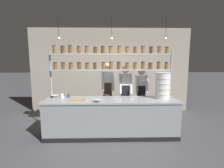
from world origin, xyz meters
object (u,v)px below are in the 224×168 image
at_px(prep_bowl_center_front, 98,101).
at_px(chef_center, 125,92).
at_px(spice_shelf_unit, 111,62).
at_px(cutting_board, 77,99).
at_px(serving_cup_front, 69,96).
at_px(chef_right, 141,92).
at_px(chef_left, 108,89).
at_px(prep_bowl_near_left, 55,96).
at_px(serving_cup_by_board, 62,96).
at_px(container_stack, 163,85).

bearing_deg(prep_bowl_center_front, chef_center, 48.87).
height_order(spice_shelf_unit, cutting_board, spice_shelf_unit).
relative_size(prep_bowl_center_front, serving_cup_front, 2.17).
bearing_deg(chef_right, chef_left, -177.12).
xyz_separation_m(spice_shelf_unit, chef_right, (0.90, 0.51, -0.86)).
height_order(spice_shelf_unit, serving_cup_front, spice_shelf_unit).
xyz_separation_m(cutting_board, prep_bowl_near_left, (-0.63, 0.31, 0.02)).
height_order(chef_center, serving_cup_by_board, chef_center).
xyz_separation_m(spice_shelf_unit, container_stack, (1.27, -0.26, -0.56)).
xyz_separation_m(spice_shelf_unit, cutting_board, (-0.80, -0.38, -0.87)).
relative_size(chef_right, cutting_board, 4.10).
xyz_separation_m(chef_right, container_stack, (0.37, -0.77, 0.30)).
relative_size(chef_center, container_stack, 2.65).
height_order(container_stack, prep_bowl_center_front, container_stack).
relative_size(chef_right, prep_bowl_center_front, 8.68).
xyz_separation_m(chef_center, cutting_board, (-1.21, -0.62, -0.06)).
height_order(spice_shelf_unit, chef_right, spice_shelf_unit).
xyz_separation_m(chef_center, container_stack, (0.87, -0.50, 0.25)).
xyz_separation_m(container_stack, prep_bowl_near_left, (-2.71, 0.19, -0.30)).
relative_size(spice_shelf_unit, serving_cup_by_board, 29.54).
bearing_deg(serving_cup_by_board, chef_left, 28.76).
bearing_deg(spice_shelf_unit, prep_bowl_near_left, -177.31).
bearing_deg(chef_left, chef_right, -6.83).
bearing_deg(chef_right, prep_bowl_near_left, -164.07).
xyz_separation_m(chef_left, prep_bowl_near_left, (-1.35, -0.56, -0.08)).
xyz_separation_m(chef_left, serving_cup_front, (-0.99, -0.58, -0.07)).
bearing_deg(chef_center, serving_cup_by_board, -167.54).
height_order(container_stack, serving_cup_front, container_stack).
distance_m(chef_left, prep_bowl_center_front, 1.10).
height_order(spice_shelf_unit, chef_left, spice_shelf_unit).
bearing_deg(serving_cup_by_board, chef_center, 12.97).
relative_size(chef_left, serving_cup_by_board, 16.67).
height_order(cutting_board, serving_cup_front, serving_cup_front).
bearing_deg(prep_bowl_center_front, serving_cup_front, 146.95).
relative_size(cutting_board, serving_cup_front, 4.60).
relative_size(spice_shelf_unit, serving_cup_front, 36.02).
height_order(chef_center, chef_right, chef_center).
height_order(serving_cup_front, serving_cup_by_board, serving_cup_by_board).
bearing_deg(serving_cup_by_board, prep_bowl_center_front, -25.44).
xyz_separation_m(container_stack, serving_cup_front, (-2.34, 0.18, -0.28)).
relative_size(container_stack, cutting_board, 1.62).
bearing_deg(cutting_board, prep_bowl_center_front, -21.92).
xyz_separation_m(chef_right, serving_cup_by_board, (-2.13, -0.65, 0.03)).
relative_size(spice_shelf_unit, chef_center, 1.82).
xyz_separation_m(container_stack, prep_bowl_center_front, (-1.58, -0.32, -0.30)).
relative_size(spice_shelf_unit, cutting_board, 7.83).
relative_size(container_stack, serving_cup_front, 7.45).
relative_size(prep_bowl_near_left, serving_cup_front, 2.38).
distance_m(prep_bowl_near_left, prep_bowl_center_front, 1.23).
distance_m(chef_center, chef_right, 0.57).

